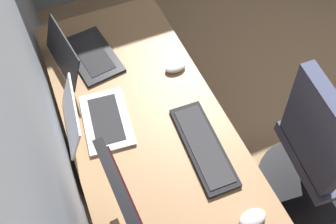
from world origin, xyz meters
TOP-DOWN VIEW (x-y plane):
  - desk at (-0.09, 1.62)m, footprint 1.81×0.67m
  - drawer_pedestal at (-0.01, 1.65)m, footprint 0.40×0.51m
  - laptop_leftmost at (0.11, 1.83)m, footprint 0.33×0.30m
  - laptop_left at (0.48, 1.78)m, footprint 0.38×0.32m
  - keyboard_main at (-0.18, 1.45)m, footprint 0.43×0.16m
  - mouse_main at (-0.51, 1.42)m, footprint 0.06×0.10m
  - mouse_spare at (0.25, 1.39)m, footprint 0.06×0.10m
  - office_chair at (-0.34, 0.85)m, footprint 0.56×0.58m

SIDE VIEW (x-z plane):
  - drawer_pedestal at x=-0.01m, z-range 0.00..0.69m
  - office_chair at x=-0.34m, z-range -0.03..0.94m
  - desk at x=-0.09m, z-range 0.29..1.02m
  - keyboard_main at x=-0.18m, z-range 0.73..0.75m
  - mouse_main at x=-0.51m, z-range 0.73..0.76m
  - mouse_spare at x=0.25m, z-range 0.73..0.76m
  - laptop_leftmost at x=0.11m, z-range 0.68..0.87m
  - laptop_left at x=0.48m, z-range 0.68..0.87m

